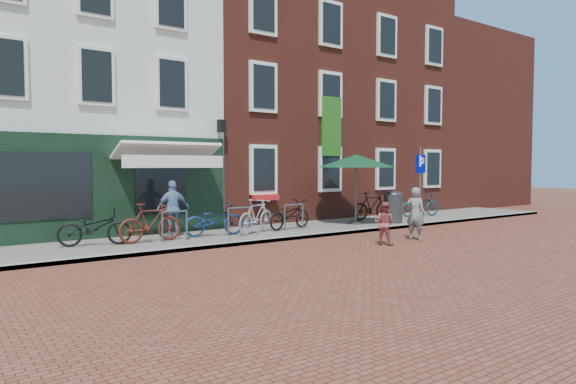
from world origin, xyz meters
TOP-DOWN VIEW (x-y plane):
  - ground at (0.00, 0.00)m, footprint 80.00×80.00m
  - sidewalk at (1.00, 1.50)m, footprint 24.00×3.00m
  - building_stucco at (-5.00, 7.00)m, footprint 8.00×8.00m
  - building_brick_mid at (2.00, 7.00)m, footprint 6.00×8.00m
  - building_brick_right at (8.00, 7.00)m, footprint 6.00×8.00m
  - filler_right at (14.50, 7.00)m, footprint 7.00×8.00m
  - litter_bin at (4.62, 0.80)m, footprint 0.67×0.67m
  - parking_sign at (5.39, 0.24)m, footprint 0.50×0.08m
  - parasol at (3.27, 1.30)m, footprint 2.74×2.74m
  - woman at (2.48, -2.01)m, footprint 0.52×0.64m
  - boy at (1.07, -2.12)m, footprint 0.64×0.70m
  - cafe_person at (-3.21, 1.99)m, footprint 0.95×0.40m
  - bicycle_0 at (-5.47, 1.64)m, footprint 1.89×1.09m
  - bicycle_1 at (-4.11, 1.37)m, footprint 1.75×0.54m
  - bicycle_2 at (-2.16, 1.47)m, footprint 1.85×0.83m
  - bicycle_3 at (-0.87, 1.24)m, footprint 1.79×1.13m
  - bicycle_4 at (0.50, 1.44)m, footprint 1.87×0.96m
  - bicycle_5 at (4.63, 1.86)m, footprint 1.78×0.70m
  - bicycle_6 at (7.15, 1.68)m, footprint 1.88×1.02m

SIDE VIEW (x-z plane):
  - ground at x=0.00m, z-range 0.00..0.00m
  - sidewalk at x=1.00m, z-range 0.00..0.10m
  - bicycle_0 at x=-5.47m, z-range 0.10..1.04m
  - bicycle_2 at x=-2.16m, z-range 0.10..1.04m
  - bicycle_4 at x=0.50m, z-range 0.10..1.04m
  - bicycle_6 at x=7.15m, z-range 0.10..1.04m
  - boy at x=1.07m, z-range 0.00..1.16m
  - bicycle_1 at x=-4.11m, z-range 0.10..1.14m
  - bicycle_3 at x=-0.87m, z-range 0.10..1.14m
  - bicycle_5 at x=4.63m, z-range 0.10..1.14m
  - litter_bin at x=4.62m, z-range 0.12..1.34m
  - woman at x=2.48m, z-range 0.00..1.52m
  - cafe_person at x=-3.21m, z-range 0.10..1.72m
  - parking_sign at x=5.39m, z-range 0.47..3.17m
  - parasol at x=3.27m, z-range 1.12..3.64m
  - building_stucco at x=-5.00m, z-range 0.00..9.00m
  - filler_right at x=14.50m, z-range 0.00..9.00m
  - building_brick_mid at x=2.00m, z-range 0.00..10.00m
  - building_brick_right at x=8.00m, z-range 0.00..10.00m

